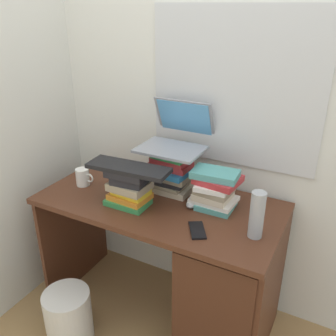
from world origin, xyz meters
TOP-DOWN VIEW (x-y plane):
  - ground_plane at (0.00, 0.00)m, footprint 6.00×6.00m
  - wall_back at (0.00, 0.36)m, footprint 6.00×0.06m
  - wall_left at (-0.84, 0.00)m, footprint 0.05×6.00m
  - desk at (0.32, -0.02)m, footprint 1.27×0.62m
  - book_stack_tall at (0.01, 0.13)m, footprint 0.23×0.20m
  - book_stack_keyboard_riser at (-0.12, -0.10)m, footprint 0.22×0.17m
  - book_stack_side at (0.28, 0.08)m, footprint 0.24×0.21m
  - laptop at (0.00, 0.20)m, footprint 0.34×0.34m
  - keyboard at (-0.11, -0.10)m, footprint 0.43×0.17m
  - computer_mouse at (0.18, 0.04)m, footprint 0.06×0.10m
  - mug at (-0.47, -0.04)m, footprint 0.11×0.08m
  - water_bottle at (0.53, -0.08)m, footprint 0.06×0.06m
  - cell_phone at (0.29, -0.16)m, footprint 0.13×0.15m
  - wastebasket at (-0.34, -0.41)m, footprint 0.25×0.25m

SIDE VIEW (x-z plane):
  - ground_plane at x=0.00m, z-range 0.00..0.00m
  - wastebasket at x=-0.34m, z-range 0.00..0.31m
  - desk at x=0.32m, z-range 0.03..0.79m
  - cell_phone at x=0.29m, z-range 0.76..0.77m
  - computer_mouse at x=0.18m, z-range 0.76..0.80m
  - mug at x=-0.47m, z-range 0.76..0.86m
  - book_stack_keyboard_riser at x=-0.12m, z-range 0.76..0.95m
  - book_stack_side at x=0.28m, z-range 0.76..0.96m
  - water_bottle at x=0.53m, z-range 0.76..0.98m
  - book_stack_tall at x=0.01m, z-range 0.76..1.00m
  - keyboard at x=-0.11m, z-range 0.96..0.98m
  - laptop at x=0.00m, z-range 0.94..1.18m
  - wall_left at x=-0.84m, z-range 0.00..2.60m
  - wall_back at x=0.00m, z-range 0.00..2.60m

